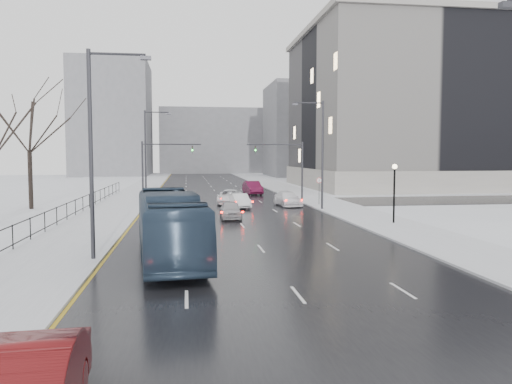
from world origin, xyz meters
name	(u,v)px	position (x,y,z in m)	size (l,w,h in m)	color
road	(217,194)	(0.00, 60.00, 0.02)	(16.00, 150.00, 0.04)	black
cross_road	(224,203)	(0.00, 48.00, 0.02)	(130.00, 10.00, 0.04)	black
sidewalk_left	(134,195)	(-10.50, 60.00, 0.08)	(5.00, 150.00, 0.16)	silver
sidewalk_right	(297,193)	(10.50, 60.00, 0.08)	(5.00, 150.00, 0.16)	silver
park_strip	(56,196)	(-20.00, 60.00, 0.06)	(14.00, 150.00, 0.12)	white
tree_park_e	(31,210)	(-18.20, 44.00, 0.00)	(9.45, 9.45, 13.50)	black
iron_fence	(49,218)	(-13.00, 30.00, 0.91)	(0.06, 70.00, 1.30)	black
streetlight_r_mid	(320,149)	(8.17, 40.00, 5.62)	(2.95, 0.25, 10.00)	#2D2D33
streetlight_l_near	(96,144)	(-8.17, 20.00, 5.62)	(2.95, 0.25, 10.00)	#2D2D33
streetlight_l_far	(148,150)	(-8.17, 52.00, 5.62)	(2.95, 0.25, 10.00)	#2D2D33
lamppost_r_mid	(394,185)	(11.00, 30.00, 2.94)	(0.36, 0.36, 4.28)	black
mast_signal_right	(292,164)	(7.33, 48.00, 4.11)	(6.10, 0.33, 6.50)	#2D2D33
mast_signal_left	(153,165)	(-7.33, 48.00, 4.11)	(6.10, 0.33, 6.50)	#2D2D33
no_uturn_sign	(319,183)	(9.20, 44.00, 2.30)	(0.60, 0.06, 2.70)	#2D2D33
civic_building	(429,117)	(35.00, 72.00, 11.21)	(41.00, 31.00, 24.80)	gray
bldg_far_right	(318,131)	(28.00, 115.00, 11.00)	(24.00, 20.00, 22.00)	slate
bldg_far_left	(113,119)	(-22.00, 125.00, 14.00)	(18.00, 22.00, 28.00)	slate
bldg_far_center	(214,141)	(4.00, 140.00, 9.00)	(30.00, 18.00, 18.00)	slate
bus	(169,225)	(-4.80, 20.15, 1.68)	(2.75, 11.77, 3.28)	#293B50
sedan_center_near	(231,210)	(-0.50, 34.90, 0.74)	(1.64, 4.09, 1.39)	#A3A2A6
sedan_right_near	(240,201)	(1.10, 42.84, 0.72)	(1.44, 4.14, 1.36)	silver
sedan_right_cross	(230,197)	(0.50, 46.79, 0.78)	(2.45, 5.31, 1.48)	white
sedan_right_far	(288,199)	(6.02, 44.09, 0.74)	(1.96, 4.83, 1.40)	white
sedan_right_distant	(253,188)	(4.50, 59.19, 0.88)	(1.79, 5.13, 1.69)	#530E2C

